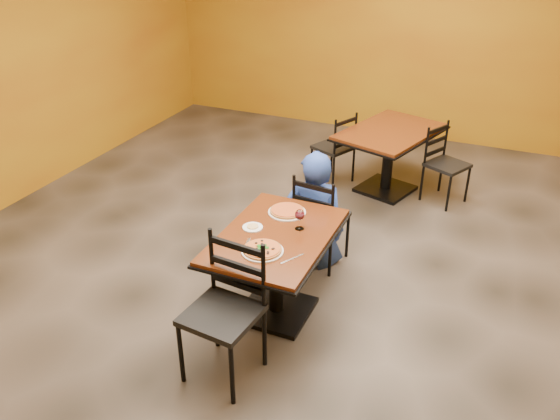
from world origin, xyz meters
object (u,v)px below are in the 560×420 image
at_px(table_second, 389,146).
at_px(diner, 315,208).
at_px(chair_main_far, 321,218).
at_px(pizza_main, 262,249).
at_px(side_plate, 253,227).
at_px(chair_main_near, 222,316).
at_px(wine_glass, 300,219).
at_px(chair_second_left, 333,148).
at_px(chair_second_right, 447,165).
at_px(table_main, 276,255).
at_px(plate_main, 262,251).
at_px(pizza_far, 287,210).
at_px(plate_far, 287,212).

distance_m(table_second, diner, 1.73).
xyz_separation_m(chair_main_far, diner, (-0.07, -0.00, 0.09)).
xyz_separation_m(pizza_main, side_plate, (-0.22, 0.28, -0.02)).
bearing_deg(chair_main_near, wine_glass, 83.70).
bearing_deg(chair_second_left, chair_main_near, 29.51).
bearing_deg(chair_second_right, chair_second_left, 116.18).
relative_size(table_main, chair_main_far, 1.34).
bearing_deg(plate_main, wine_glass, 73.17).
bearing_deg(pizza_main, wine_glass, 73.17).
bearing_deg(chair_main_near, side_plate, 106.01).
xyz_separation_m(chair_main_near, plate_main, (0.07, 0.51, 0.24)).
xyz_separation_m(chair_second_left, pizza_main, (0.41, -2.85, 0.34)).
height_order(pizza_main, pizza_far, same).
xyz_separation_m(chair_main_near, wine_glass, (0.20, 0.93, 0.32)).
xyz_separation_m(chair_main_far, plate_main, (-0.06, -1.14, 0.30)).
bearing_deg(plate_main, chair_main_near, -98.07).
relative_size(table_main, diner, 1.12).
distance_m(pizza_main, plate_far, 0.62).
bearing_deg(chair_second_left, wine_glass, 36.17).
bearing_deg(diner, pizza_far, 73.57).
relative_size(diner, wine_glass, 6.12).
bearing_deg(side_plate, chair_second_right, 66.28).
height_order(chair_main_far, chair_second_left, chair_main_far).
distance_m(chair_second_right, diner, 1.95).
bearing_deg(chair_second_right, table_second, 116.18).
xyz_separation_m(chair_main_far, chair_second_right, (0.86, 1.71, -0.02)).
bearing_deg(plate_main, table_second, 84.95).
xyz_separation_m(table_second, wine_glass, (-0.13, -2.44, 0.28)).
relative_size(chair_main_far, diner, 0.83).
height_order(chair_main_far, plate_main, chair_main_far).
distance_m(diner, wine_glass, 0.79).
bearing_deg(diner, pizza_main, 79.98).
xyz_separation_m(diner, side_plate, (-0.20, -0.86, 0.20)).
distance_m(pizza_main, pizza_far, 0.62).
bearing_deg(pizza_far, diner, 84.22).
xyz_separation_m(table_main, diner, (-0.00, 0.87, -0.01)).
height_order(chair_second_right, pizza_far, chair_second_right).
xyz_separation_m(table_second, diner, (-0.26, -1.71, -0.01)).
relative_size(diner, plate_far, 3.55).
xyz_separation_m(chair_main_far, plate_far, (-0.12, -0.52, 0.30)).
bearing_deg(table_second, plate_main, -95.05).
height_order(table_main, plate_far, plate_far).
bearing_deg(side_plate, chair_second_left, 94.32).
distance_m(plate_main, pizza_main, 0.02).
distance_m(table_second, chair_main_far, 1.72).
bearing_deg(side_plate, diner, 76.71).
bearing_deg(wine_glass, pizza_main, -106.83).
distance_m(chair_second_left, pizza_far, 2.29).
distance_m(chair_second_left, side_plate, 2.60).
bearing_deg(plate_far, table_second, 81.91).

